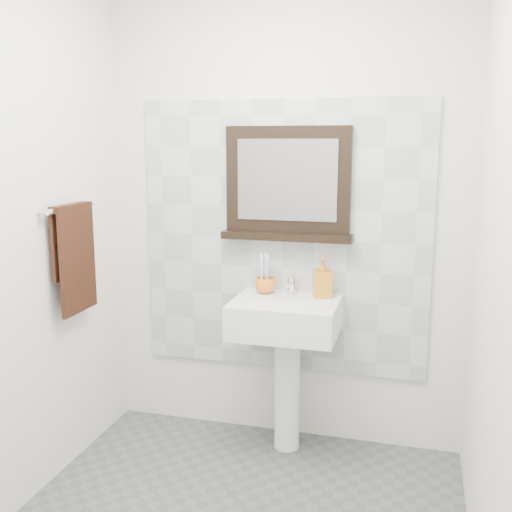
{
  "coord_description": "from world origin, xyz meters",
  "views": [
    {
      "loc": [
        0.72,
        -2.1,
        1.68
      ],
      "look_at": [
        -0.01,
        0.55,
        1.15
      ],
      "focal_mm": 42.0,
      "sensor_mm": 36.0,
      "label": 1
    }
  ],
  "objects": [
    {
      "name": "splashback",
      "position": [
        0.0,
        1.09,
        1.15
      ],
      "size": [
        1.6,
        0.02,
        1.5
      ],
      "primitive_type": "cube",
      "color": "#B6C0C5",
      "rests_on": "back_wall"
    },
    {
      "name": "soap_dispenser",
      "position": [
        0.24,
        0.98,
        0.97
      ],
      "size": [
        0.12,
        0.12,
        0.21
      ],
      "primitive_type": "imported",
      "rotation": [
        0.0,
        0.0,
        0.31
      ],
      "color": "#C45917",
      "rests_on": "pedestal_sink"
    },
    {
      "name": "right_wall",
      "position": [
        1.0,
        0.0,
        1.25
      ],
      "size": [
        0.01,
        2.2,
        2.5
      ],
      "primitive_type": "cube",
      "color": "silver",
      "rests_on": "ground"
    },
    {
      "name": "toothbrushes",
      "position": [
        -0.07,
        0.98,
        0.98
      ],
      "size": [
        0.05,
        0.04,
        0.21
      ],
      "color": "white",
      "rests_on": "toothbrush_cup"
    },
    {
      "name": "back_wall",
      "position": [
        0.0,
        1.1,
        1.25
      ],
      "size": [
        2.0,
        0.01,
        2.5
      ],
      "primitive_type": "cube",
      "color": "silver",
      "rests_on": "ground"
    },
    {
      "name": "toothbrush_cup",
      "position": [
        -0.07,
        0.98,
        0.9
      ],
      "size": [
        0.11,
        0.11,
        0.09
      ],
      "primitive_type": "imported",
      "rotation": [
        0.0,
        0.0,
        -0.02
      ],
      "color": "orange",
      "rests_on": "pedestal_sink"
    },
    {
      "name": "hand_towel",
      "position": [
        -0.94,
        0.51,
        1.14
      ],
      "size": [
        0.06,
        0.3,
        0.55
      ],
      "color": "black",
      "rests_on": "towel_bar"
    },
    {
      "name": "pedestal_sink",
      "position": [
        0.07,
        0.87,
        0.68
      ],
      "size": [
        0.55,
        0.44,
        0.96
      ],
      "color": "white",
      "rests_on": "ground"
    },
    {
      "name": "towel_bar",
      "position": [
        -0.95,
        0.51,
        1.35
      ],
      "size": [
        0.07,
        0.4,
        0.03
      ],
      "color": "silver",
      "rests_on": "left_wall"
    },
    {
      "name": "framed_mirror",
      "position": [
        0.03,
        1.06,
        1.44
      ],
      "size": [
        0.72,
        0.11,
        0.61
      ],
      "color": "black",
      "rests_on": "back_wall"
    },
    {
      "name": "front_wall",
      "position": [
        0.0,
        -1.1,
        1.25
      ],
      "size": [
        2.0,
        0.01,
        2.5
      ],
      "primitive_type": "cube",
      "color": "silver",
      "rests_on": "ground"
    }
  ]
}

